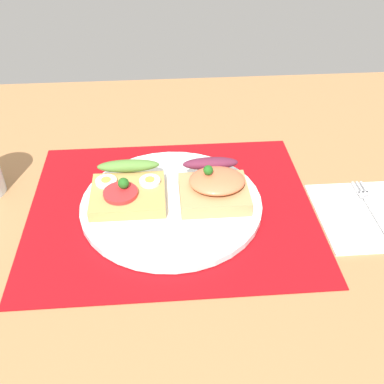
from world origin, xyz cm
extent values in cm
cube|color=#9D6C42|center=(0.00, 0.00, -1.60)|extent=(120.00, 90.00, 3.20)
cube|color=maroon|center=(0.00, 0.00, 0.15)|extent=(41.09, 33.85, 0.30)
cylinder|color=white|center=(0.00, 0.00, 0.80)|extent=(26.15, 26.15, 1.00)
cube|color=tan|center=(-6.16, 0.83, 2.11)|extent=(10.60, 9.20, 1.61)
cylinder|color=red|center=(-7.10, -0.08, 3.21)|extent=(4.88, 4.88, 0.60)
ellipsoid|color=#4F7B32|center=(-6.16, 5.83, 3.81)|extent=(9.33, 2.20, 1.80)
sphere|color=#1E5919|center=(-6.64, 0.83, 4.31)|extent=(1.60, 1.60, 1.60)
cylinder|color=white|center=(-9.34, 2.99, 3.16)|extent=(3.09, 3.09, 0.50)
cylinder|color=yellow|center=(-9.34, 2.99, 3.49)|extent=(1.39, 1.39, 0.16)
cylinder|color=white|center=(-2.98, 2.58, 3.16)|extent=(3.09, 3.09, 0.50)
cylinder|color=yellow|center=(-2.98, 2.58, 3.49)|extent=(1.39, 1.39, 0.16)
cube|color=tan|center=(6.16, 0.35, 2.30)|extent=(9.82, 8.42, 1.99)
ellipsoid|color=#E66741|center=(6.61, 0.55, 4.21)|extent=(8.05, 6.73, 1.84)
ellipsoid|color=#581C32|center=(6.16, 4.96, 4.19)|extent=(8.35, 2.20, 1.80)
sphere|color=#1E5919|center=(5.36, 0.95, 5.83)|extent=(1.40, 1.40, 1.40)
cube|color=white|center=(27.77, -3.88, 0.30)|extent=(13.99, 14.89, 0.60)
cube|color=#B7B7BC|center=(28.73, -6.15, 0.76)|extent=(0.80, 11.32, 0.32)
cube|color=#B7B7BC|center=(28.73, -0.29, 0.76)|extent=(1.50, 1.20, 0.32)
cube|color=#B7B7BC|center=(28.08, 1.71, 0.76)|extent=(0.32, 2.80, 0.32)
cube|color=#B7B7BC|center=(28.73, 1.71, 0.76)|extent=(0.32, 2.80, 0.32)
cube|color=#B7B7BC|center=(29.38, 1.71, 0.76)|extent=(0.32, 2.80, 0.32)
camera|label=1|loc=(-0.91, -50.77, 42.68)|focal=42.44mm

